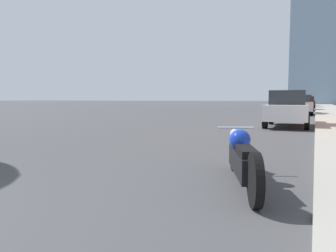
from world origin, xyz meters
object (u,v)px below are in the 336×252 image
(parked_car_red, at_px, (304,103))
(parked_car_black, at_px, (308,102))
(motorcycle, at_px, (242,158))
(parked_car_white, at_px, (288,109))
(parked_car_yellow, at_px, (308,102))
(parked_car_silver, at_px, (299,105))

(parked_car_red, distance_m, parked_car_black, 11.80)
(motorcycle, bearing_deg, parked_car_red, 70.90)
(parked_car_white, height_order, parked_car_yellow, parked_car_white)
(parked_car_white, xyz_separation_m, parked_car_silver, (-0.02, 12.47, -0.02))
(motorcycle, height_order, parked_car_red, parked_car_red)
(parked_car_silver, bearing_deg, parked_car_yellow, 86.78)
(parked_car_red, xyz_separation_m, parked_car_black, (0.23, 11.80, -0.02))
(parked_car_yellow, bearing_deg, parked_car_black, -93.54)
(parked_car_yellow, bearing_deg, parked_car_silver, -94.60)
(motorcycle, distance_m, parked_car_white, 11.10)
(parked_car_silver, bearing_deg, parked_car_black, 86.23)
(parked_car_black, bearing_deg, parked_car_red, -92.81)
(parked_car_red, bearing_deg, parked_car_yellow, 84.37)
(parked_car_black, bearing_deg, motorcycle, -91.71)
(parked_car_silver, bearing_deg, parked_car_red, 86.82)
(parked_car_red, bearing_deg, parked_car_silver, -95.57)
(parked_car_black, bearing_deg, parked_car_white, -92.03)
(parked_car_red, bearing_deg, parked_car_white, -95.52)
(parked_car_red, distance_m, parked_car_yellow, 23.38)
(motorcycle, xyz_separation_m, parked_car_yellow, (-0.19, 57.53, 0.40))
(parked_car_white, distance_m, parked_car_black, 34.86)
(parked_car_red, relative_size, parked_car_black, 1.10)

